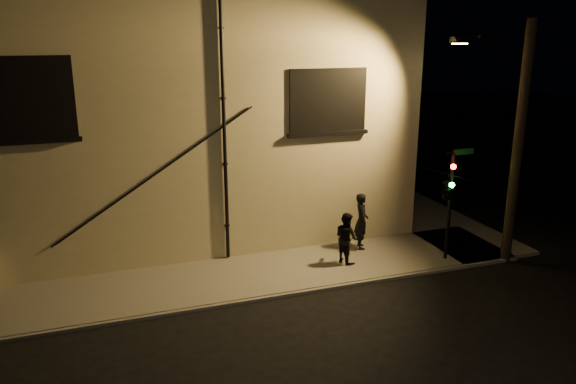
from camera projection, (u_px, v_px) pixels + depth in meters
name	position (u px, v px, depth m)	size (l,w,h in m)	color
ground	(314.00, 291.00, 15.93)	(90.00, 90.00, 0.00)	black
sidewalk	(300.00, 234.00, 20.29)	(21.00, 16.00, 0.12)	#67665D
building	(158.00, 103.00, 21.91)	(16.20, 12.23, 8.80)	beige
pedestrian_a	(361.00, 221.00, 18.55)	(0.69, 0.45, 1.89)	black
pedestrian_b	(346.00, 237.00, 17.46)	(0.78, 0.61, 1.61)	black
traffic_signal	(448.00, 188.00, 17.13)	(1.36, 2.09, 3.54)	black
streetlamp_pole	(515.00, 139.00, 17.00)	(2.03, 1.40, 7.48)	black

